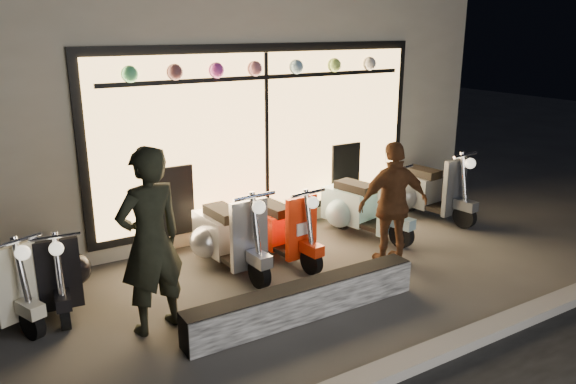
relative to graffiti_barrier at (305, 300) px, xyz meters
name	(u,v)px	position (x,y,z in m)	size (l,w,h in m)	color
ground	(288,290)	(0.18, 0.65, -0.20)	(40.00, 40.00, 0.00)	#383533
kerb	(400,367)	(0.18, -1.35, -0.14)	(40.00, 0.25, 0.12)	slate
shop_building	(147,83)	(0.19, 5.63, 1.90)	(10.20, 6.23, 4.20)	beige
graffiti_barrier	(305,300)	(0.00, 0.00, 0.00)	(2.85, 0.28, 0.40)	black
scooter_silver	(226,233)	(-0.12, 1.73, 0.25)	(0.56, 1.58, 1.13)	black
scooter_red	(276,227)	(0.61, 1.67, 0.22)	(0.57, 1.49, 1.06)	black
scooter_black	(57,269)	(-2.24, 1.84, 0.20)	(0.54, 1.41, 1.00)	black
scooter_blue	(358,205)	(2.15, 1.78, 0.26)	(0.74, 1.60, 1.14)	black
scooter_grey	(423,189)	(3.65, 1.89, 0.26)	(0.65, 1.62, 1.15)	black
man	(150,241)	(-1.49, 0.63, 0.80)	(0.73, 0.48, 2.00)	black
woman	(393,204)	(1.80, 0.61, 0.64)	(0.99, 0.41, 1.69)	#54311A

